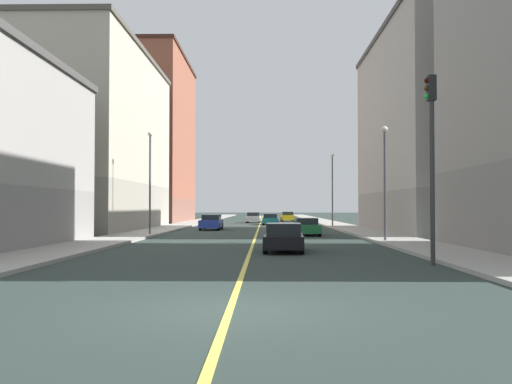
% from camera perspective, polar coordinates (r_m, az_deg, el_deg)
% --- Properties ---
extents(ground_plane, '(400.00, 400.00, 0.00)m').
position_cam_1_polar(ground_plane, '(11.36, -2.70, -11.94)').
color(ground_plane, '#283531').
rests_on(ground_plane, ground).
extents(sidewalk_left, '(3.26, 168.00, 0.15)m').
position_cam_1_polar(sidewalk_left, '(60.70, 8.49, -3.40)').
color(sidewalk_left, '#9E9B93').
rests_on(sidewalk_left, ground).
extents(sidewalk_right, '(3.26, 168.00, 0.15)m').
position_cam_1_polar(sidewalk_right, '(60.90, -7.80, -3.40)').
color(sidewalk_right, '#9E9B93').
rests_on(sidewalk_right, ground).
extents(lane_center_stripe, '(0.16, 154.00, 0.01)m').
position_cam_1_polar(lane_center_stripe, '(60.19, 0.33, -3.50)').
color(lane_center_stripe, '#E5D14C').
rests_on(lane_center_stripe, ground).
extents(building_left_mid, '(10.75, 22.54, 16.78)m').
position_cam_1_polar(building_left_mid, '(49.35, 18.48, 5.92)').
color(building_left_mid, gray).
rests_on(building_left_mid, ground).
extents(building_right_midblock, '(10.75, 24.51, 16.28)m').
position_cam_1_polar(building_right_midblock, '(53.63, -16.61, 5.04)').
color(building_right_midblock, '#9D9688').
rests_on(building_right_midblock, ground).
extents(building_right_distant, '(10.75, 21.33, 22.45)m').
position_cam_1_polar(building_right_distant, '(77.94, -11.02, 5.24)').
color(building_right_distant, brown).
rests_on(building_right_distant, ground).
extents(traffic_light_left_near, '(0.40, 0.32, 6.70)m').
position_cam_1_polar(traffic_light_left_near, '(20.69, 17.45, 4.72)').
color(traffic_light_left_near, '#2D2D2D').
rests_on(traffic_light_left_near, ground).
extents(street_lamp_left_near, '(0.36, 0.36, 6.58)m').
position_cam_1_polar(street_lamp_left_near, '(33.05, 12.98, 2.18)').
color(street_lamp_left_near, '#4C4C51').
rests_on(street_lamp_left_near, ground).
extents(street_lamp_right_near, '(0.36, 0.36, 7.32)m').
position_cam_1_polar(street_lamp_right_near, '(40.69, -10.74, 2.02)').
color(street_lamp_right_near, '#4C4C51').
rests_on(street_lamp_right_near, ground).
extents(street_lamp_left_far, '(0.36, 0.36, 7.46)m').
position_cam_1_polar(street_lamp_left_far, '(58.13, 7.78, 1.02)').
color(street_lamp_left_far, '#4C4C51').
rests_on(street_lamp_left_far, ground).
extents(car_black, '(1.94, 4.31, 1.31)m').
position_cam_1_polar(car_black, '(25.89, 2.85, -4.68)').
color(car_black, black).
rests_on(car_black, ground).
extents(car_teal, '(1.92, 4.51, 1.28)m').
position_cam_1_polar(car_teal, '(64.92, 1.49, -2.81)').
color(car_teal, '#196670').
rests_on(car_teal, ground).
extents(car_green, '(1.93, 4.35, 1.27)m').
position_cam_1_polar(car_green, '(40.71, 5.12, -3.55)').
color(car_green, '#1E6B38').
rests_on(car_green, ground).
extents(car_silver, '(1.97, 4.21, 1.36)m').
position_cam_1_polar(car_silver, '(73.16, -0.24, -2.63)').
color(car_silver, silver).
rests_on(car_silver, ground).
extents(car_yellow, '(1.92, 4.12, 1.39)m').
position_cam_1_polar(car_yellow, '(80.11, 3.22, -2.54)').
color(car_yellow, gold).
rests_on(car_yellow, ground).
extents(car_blue, '(1.89, 4.47, 1.37)m').
position_cam_1_polar(car_blue, '(50.72, -4.57, -3.10)').
color(car_blue, '#23389E').
rests_on(car_blue, ground).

